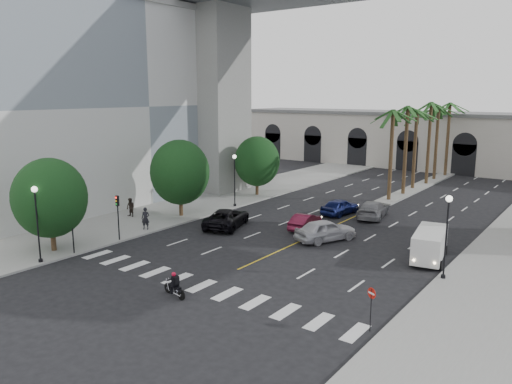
# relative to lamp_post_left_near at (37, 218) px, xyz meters

# --- Properties ---
(ground) EXTENTS (140.00, 140.00, 0.00)m
(ground) POSITION_rel_lamp_post_left_near_xyz_m (11.40, 5.00, -3.22)
(ground) COLOR black
(ground) RESTS_ON ground
(sidewalk_left) EXTENTS (8.00, 100.00, 0.15)m
(sidewalk_left) POSITION_rel_lamp_post_left_near_xyz_m (-3.60, 20.00, -3.15)
(sidewalk_left) COLOR gray
(sidewalk_left) RESTS_ON ground
(median) EXTENTS (2.00, 24.00, 0.20)m
(median) POSITION_rel_lamp_post_left_near_xyz_m (11.40, 43.00, -3.12)
(median) COLOR gray
(median) RESTS_ON ground
(building_left) EXTENTS (16.50, 32.50, 20.60)m
(building_left) POSITION_rel_lamp_post_left_near_xyz_m (-15.60, 17.00, 7.09)
(building_left) COLOR silver
(building_left) RESTS_ON ground
(pier_building) EXTENTS (71.00, 10.50, 8.50)m
(pier_building) POSITION_rel_lamp_post_left_near_xyz_m (11.40, 60.00, 1.04)
(pier_building) COLOR beige
(pier_building) RESTS_ON ground
(bridge) EXTENTS (75.00, 13.00, 26.00)m
(bridge) POSITION_rel_lamp_post_left_near_xyz_m (14.82, 27.00, 15.29)
(bridge) COLOR gray
(bridge) RESTS_ON ground
(palm_a) EXTENTS (3.20, 3.20, 10.30)m
(palm_a) POSITION_rel_lamp_post_left_near_xyz_m (11.40, 33.00, 5.88)
(palm_a) COLOR #47331E
(palm_a) RESTS_ON ground
(palm_b) EXTENTS (3.20, 3.20, 10.60)m
(palm_b) POSITION_rel_lamp_post_left_near_xyz_m (11.50, 37.00, 6.15)
(palm_b) COLOR #47331E
(palm_b) RESTS_ON ground
(palm_c) EXTENTS (3.20, 3.20, 10.10)m
(palm_c) POSITION_rel_lamp_post_left_near_xyz_m (11.20, 41.00, 5.69)
(palm_c) COLOR #47331E
(palm_c) RESTS_ON ground
(palm_d) EXTENTS (3.20, 3.20, 10.90)m
(palm_d) POSITION_rel_lamp_post_left_near_xyz_m (11.55, 45.00, 6.43)
(palm_d) COLOR #47331E
(palm_d) RESTS_ON ground
(palm_e) EXTENTS (3.20, 3.20, 10.40)m
(palm_e) POSITION_rel_lamp_post_left_near_xyz_m (11.30, 49.00, 5.97)
(palm_e) COLOR #47331E
(palm_e) RESTS_ON ground
(palm_f) EXTENTS (3.20, 3.20, 10.70)m
(palm_f) POSITION_rel_lamp_post_left_near_xyz_m (11.60, 53.00, 6.24)
(palm_f) COLOR #47331E
(palm_f) RESTS_ON ground
(street_tree_near) EXTENTS (5.20, 5.20, 6.89)m
(street_tree_near) POSITION_rel_lamp_post_left_near_xyz_m (-1.60, 2.00, 0.80)
(street_tree_near) COLOR #382616
(street_tree_near) RESTS_ON ground
(street_tree_mid) EXTENTS (5.44, 5.44, 7.21)m
(street_tree_mid) POSITION_rel_lamp_post_left_near_xyz_m (-1.60, 15.00, 0.99)
(street_tree_mid) COLOR #382616
(street_tree_mid) RESTS_ON ground
(street_tree_far) EXTENTS (5.04, 5.04, 6.68)m
(street_tree_far) POSITION_rel_lamp_post_left_near_xyz_m (-1.60, 27.00, 0.68)
(street_tree_far) COLOR #382616
(street_tree_far) RESTS_ON ground
(lamp_post_left_near) EXTENTS (0.40, 0.40, 5.35)m
(lamp_post_left_near) POSITION_rel_lamp_post_left_near_xyz_m (0.00, 0.00, 0.00)
(lamp_post_left_near) COLOR black
(lamp_post_left_near) RESTS_ON ground
(lamp_post_left_far) EXTENTS (0.40, 0.40, 5.35)m
(lamp_post_left_far) POSITION_rel_lamp_post_left_near_xyz_m (0.00, 21.00, 0.00)
(lamp_post_left_far) COLOR black
(lamp_post_left_far) RESTS_ON ground
(lamp_post_right) EXTENTS (0.40, 0.40, 5.35)m
(lamp_post_right) POSITION_rel_lamp_post_left_near_xyz_m (22.80, 13.00, 0.00)
(lamp_post_right) COLOR black
(lamp_post_right) RESTS_ON ground
(traffic_signal_near) EXTENTS (0.25, 0.18, 3.65)m
(traffic_signal_near) POSITION_rel_lamp_post_left_near_xyz_m (0.10, 2.50, -0.71)
(traffic_signal_near) COLOR black
(traffic_signal_near) RESTS_ON ground
(traffic_signal_far) EXTENTS (0.25, 0.18, 3.65)m
(traffic_signal_far) POSITION_rel_lamp_post_left_near_xyz_m (0.10, 6.50, -0.71)
(traffic_signal_far) COLOR black
(traffic_signal_far) RESTS_ON ground
(motorcycle_rider) EXTENTS (1.97, 0.63, 1.44)m
(motorcycle_rider) POSITION_rel_lamp_post_left_near_xyz_m (11.26, 1.46, -2.57)
(motorcycle_rider) COLOR black
(motorcycle_rider) RESTS_ON ground
(car_a) EXTENTS (3.94, 5.39, 1.71)m
(car_a) POSITION_rel_lamp_post_left_near_xyz_m (12.90, 16.17, -2.37)
(car_a) COLOR silver
(car_a) RESTS_ON ground
(car_b) EXTENTS (1.96, 4.28, 1.36)m
(car_b) POSITION_rel_lamp_post_left_near_xyz_m (9.90, 18.12, -2.54)
(car_b) COLOR #561125
(car_b) RESTS_ON ground
(car_c) EXTENTS (4.40, 6.31, 1.60)m
(car_c) POSITION_rel_lamp_post_left_near_xyz_m (4.08, 14.77, -2.42)
(car_c) COLOR black
(car_c) RESTS_ON ground
(car_d) EXTENTS (3.24, 5.73, 1.57)m
(car_d) POSITION_rel_lamp_post_left_near_xyz_m (12.90, 25.27, -2.44)
(car_d) COLOR slate
(car_d) RESTS_ON ground
(car_e) EXTENTS (2.35, 4.70, 1.54)m
(car_e) POSITION_rel_lamp_post_left_near_xyz_m (9.90, 24.58, -2.45)
(car_e) COLOR #11184F
(car_e) RESTS_ON ground
(cargo_van) EXTENTS (2.70, 5.20, 2.11)m
(cargo_van) POSITION_rel_lamp_post_left_near_xyz_m (20.91, 16.22, -2.05)
(cargo_van) COLOR silver
(cargo_van) RESTS_ON ground
(pedestrian_a) EXTENTS (0.81, 0.73, 1.86)m
(pedestrian_a) POSITION_rel_lamp_post_left_near_xyz_m (-0.55, 9.77, -2.14)
(pedestrian_a) COLOR black
(pedestrian_a) RESTS_ON sidewalk_left
(pedestrian_b) EXTENTS (0.87, 0.69, 1.74)m
(pedestrian_b) POSITION_rel_lamp_post_left_near_xyz_m (-4.97, 11.89, -2.20)
(pedestrian_b) COLOR black
(pedestrian_b) RESTS_ON sidewalk_left
(do_not_enter_sign) EXTENTS (0.51, 0.25, 2.23)m
(do_not_enter_sign) POSITION_rel_lamp_post_left_near_xyz_m (21.90, 4.06, -1.60)
(do_not_enter_sign) COLOR black
(do_not_enter_sign) RESTS_ON ground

